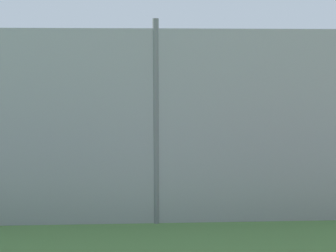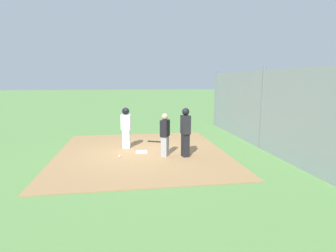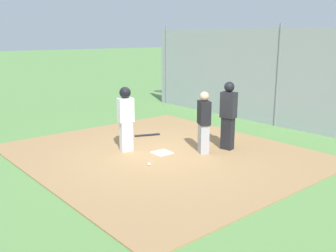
# 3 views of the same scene
# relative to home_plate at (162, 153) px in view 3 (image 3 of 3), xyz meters

# --- Properties ---
(ground_plane) EXTENTS (140.00, 140.00, 0.00)m
(ground_plane) POSITION_rel_home_plate_xyz_m (0.00, 0.00, -0.04)
(ground_plane) COLOR #5B8947
(dirt_infield) EXTENTS (7.20, 6.40, 0.03)m
(dirt_infield) POSITION_rel_home_plate_xyz_m (0.00, 0.00, -0.03)
(dirt_infield) COLOR #9E774C
(dirt_infield) RESTS_ON ground_plane
(home_plate) EXTENTS (0.46, 0.46, 0.02)m
(home_plate) POSITION_rel_home_plate_xyz_m (0.00, 0.00, 0.00)
(home_plate) COLOR white
(home_plate) RESTS_ON dirt_infield
(catcher) EXTENTS (0.46, 0.41, 1.59)m
(catcher) POSITION_rel_home_plate_xyz_m (-0.67, -0.83, 0.81)
(catcher) COLOR #9E9EA3
(catcher) RESTS_ON dirt_infield
(umpire) EXTENTS (0.42, 0.33, 1.79)m
(umpire) POSITION_rel_home_plate_xyz_m (-0.84, -1.55, 0.94)
(umpire) COLOR black
(umpire) RESTS_ON dirt_infield
(runner) EXTENTS (0.34, 0.43, 1.68)m
(runner) POSITION_rel_home_plate_xyz_m (0.76, 0.58, 0.95)
(runner) COLOR silver
(runner) RESTS_ON dirt_infield
(baseball_bat) EXTENTS (0.36, 0.73, 0.06)m
(baseball_bat) POSITION_rel_home_plate_xyz_m (1.60, -0.74, 0.02)
(baseball_bat) COLOR black
(baseball_bat) RESTS_ON dirt_infield
(baseball) EXTENTS (0.07, 0.07, 0.07)m
(baseball) POSITION_rel_home_plate_xyz_m (-0.56, 0.84, 0.03)
(baseball) COLOR white
(baseball) RESTS_ON dirt_infield
(backstop_fence) EXTENTS (12.00, 0.10, 3.35)m
(backstop_fence) POSITION_rel_home_plate_xyz_m (0.00, -4.93, 1.56)
(backstop_fence) COLOR #93999E
(backstop_fence) RESTS_ON ground_plane
(parked_car_red) EXTENTS (4.31, 2.11, 1.28)m
(parked_car_red) POSITION_rel_home_plate_xyz_m (3.35, -9.22, 0.57)
(parked_car_red) COLOR maroon
(parked_car_red) RESTS_ON parking_lot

